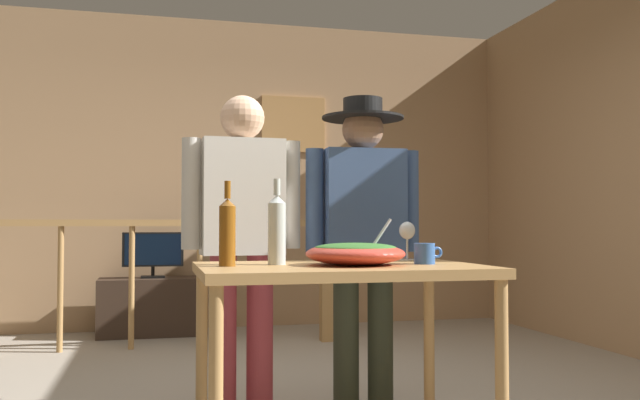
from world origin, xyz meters
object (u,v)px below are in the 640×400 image
wine_glass (407,232)px  wine_bottle_clear (277,228)px  flat_screen_tv (153,251)px  person_standing_right (363,224)px  mug_blue (425,254)px  tv_console (153,306)px  salad_bowl (355,252)px  serving_table (340,287)px  framed_picture (293,124)px  person_standing_left (242,227)px  stair_railing (194,264)px  wine_bottle_amber (227,231)px

wine_glass → wine_bottle_clear: (-0.64, -0.20, 0.02)m
flat_screen_tv → person_standing_right: person_standing_right is taller
mug_blue → tv_console: bearing=107.7°
salad_bowl → wine_bottle_clear: 0.33m
tv_console → serving_table: (0.73, -3.38, 0.45)m
framed_picture → person_standing_left: bearing=-106.1°
framed_picture → tv_console: size_ratio=0.67×
person_standing_left → person_standing_right: person_standing_right is taller
salad_bowl → mug_blue: size_ratio=3.28×
flat_screen_tv → salad_bowl: (0.79, -3.38, 0.11)m
wine_glass → flat_screen_tv: bearing=110.1°
serving_table → wine_bottle_clear: bearing=163.2°
framed_picture → tv_console: framed_picture is taller
salad_bowl → wine_bottle_clear: size_ratio=1.15×
stair_railing → mug_blue: 2.87m
flat_screen_tv → person_standing_left: bearing=-81.0°
framed_picture → flat_screen_tv: 1.77m
flat_screen_tv → mug_blue: flat_screen_tv is taller
framed_picture → stair_railing: size_ratio=0.19×
stair_railing → wine_bottle_amber: (-0.03, -2.72, 0.28)m
stair_railing → salad_bowl: size_ratio=7.85×
framed_picture → stair_railing: (-0.97, -0.94, -1.26)m
wine_bottle_clear → salad_bowl: bearing=-18.4°
salad_bowl → person_standing_right: person_standing_right is taller
framed_picture → wine_bottle_clear: 3.81m
serving_table → person_standing_right: size_ratio=0.71×
flat_screen_tv → mug_blue: 3.54m
serving_table → flat_screen_tv: bearing=102.3°
wine_bottle_clear → person_standing_right: (0.55, 0.61, 0.02)m
tv_console → flat_screen_tv: 0.48m
serving_table → mug_blue: bearing=-3.5°
stair_railing → tv_console: (-0.31, 0.65, -0.40)m
wine_bottle_clear → person_standing_left: size_ratio=0.22×
salad_bowl → wine_bottle_clear: bearing=161.6°
flat_screen_tv → wine_glass: bearing=-69.9°
wine_glass → wine_bottle_clear: size_ratio=0.51×
wine_glass → person_standing_left: bearing=149.8°
wine_glass → wine_bottle_clear: wine_bottle_clear is taller
stair_railing → wine_bottle_clear: wine_bottle_clear is taller
framed_picture → salad_bowl: 3.88m
framed_picture → person_standing_left: 3.25m
tv_console → person_standing_right: (1.04, -2.70, 0.70)m
wine_bottle_amber → mug_blue: size_ratio=2.72×
tv_console → person_standing_left: size_ratio=0.57×
serving_table → person_standing_right: bearing=65.7°
serving_table → mug_blue: size_ratio=9.23×
wine_bottle_amber → person_standing_right: (0.76, 0.67, 0.03)m
wine_glass → salad_bowl: bearing=-138.1°
mug_blue → person_standing_right: (-0.05, 0.71, 0.12)m
tv_console → serving_table: size_ratio=0.80×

